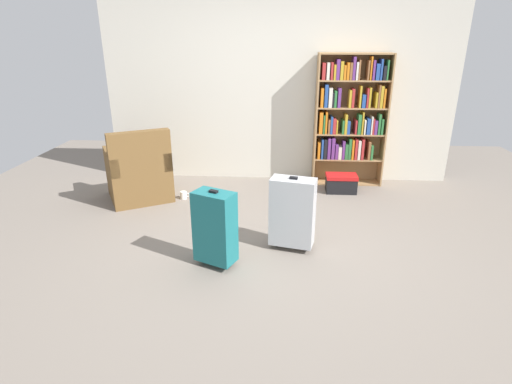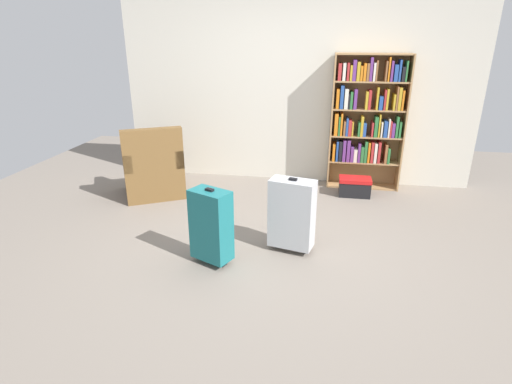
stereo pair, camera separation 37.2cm
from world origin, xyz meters
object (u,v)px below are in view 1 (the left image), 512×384
(suitcase_teal, at_px, (215,227))
(suitcase_silver, at_px, (292,212))
(bookshelf, at_px, (349,116))
(storage_box, at_px, (341,183))
(mug, at_px, (184,195))
(armchair, at_px, (139,174))

(suitcase_teal, relative_size, suitcase_silver, 0.98)
(suitcase_teal, bearing_deg, bookshelf, 57.46)
(bookshelf, xyz_separation_m, suitcase_silver, (-0.77, -1.91, -0.55))
(bookshelf, height_order, storage_box, bookshelf)
(mug, relative_size, suitcase_silver, 0.17)
(bookshelf, xyz_separation_m, mug, (-2.08, -0.73, -0.88))
(bookshelf, distance_m, armchair, 2.79)
(armchair, height_order, mug, armchair)
(armchair, height_order, suitcase_teal, armchair)
(mug, height_order, suitcase_teal, suitcase_teal)
(mug, relative_size, storage_box, 0.30)
(bookshelf, distance_m, suitcase_teal, 2.73)
(mug, xyz_separation_m, storage_box, (1.98, 0.36, 0.08))
(bookshelf, height_order, mug, bookshelf)
(armchair, height_order, suitcase_silver, armchair)
(storage_box, bearing_deg, armchair, -171.37)
(armchair, distance_m, suitcase_silver, 2.18)
(armchair, bearing_deg, suitcase_teal, -51.93)
(bookshelf, relative_size, suitcase_teal, 2.42)
(bookshelf, height_order, suitcase_teal, bookshelf)
(bookshelf, xyz_separation_m, suitcase_teal, (-1.44, -2.25, -0.56))
(suitcase_silver, bearing_deg, mug, 138.18)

